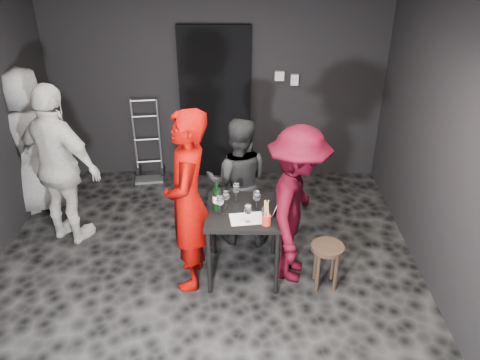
{
  "coord_description": "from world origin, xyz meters",
  "views": [
    {
      "loc": [
        0.46,
        -3.61,
        3.12
      ],
      "look_at": [
        0.38,
        0.25,
        1.07
      ],
      "focal_mm": 35.0,
      "sensor_mm": 36.0,
      "label": 1
    }
  ],
  "objects_px": {
    "stool": "(327,255)",
    "bystander_cream": "(57,151)",
    "wine_bottle": "(217,199)",
    "server_red": "(187,185)",
    "woman_black": "(238,184)",
    "bystander_grey": "(30,129)",
    "tasting_table": "(244,219)",
    "breadstick_cup": "(267,213)",
    "hand_truck": "(149,164)",
    "man_maroon": "(297,201)"
  },
  "relations": [
    {
      "from": "woman_black",
      "to": "breadstick_cup",
      "type": "xyz_separation_m",
      "value": [
        0.28,
        -0.86,
        0.17
      ]
    },
    {
      "from": "woman_black",
      "to": "bystander_grey",
      "type": "xyz_separation_m",
      "value": [
        -2.47,
        0.64,
        0.36
      ]
    },
    {
      "from": "bystander_cream",
      "to": "bystander_grey",
      "type": "distance_m",
      "value": 0.88
    },
    {
      "from": "man_maroon",
      "to": "wine_bottle",
      "type": "relative_size",
      "value": 5.36
    },
    {
      "from": "tasting_table",
      "to": "bystander_grey",
      "type": "height_order",
      "value": "bystander_grey"
    },
    {
      "from": "hand_truck",
      "to": "man_maroon",
      "type": "bearing_deg",
      "value": -57.74
    },
    {
      "from": "tasting_table",
      "to": "man_maroon",
      "type": "relative_size",
      "value": 0.43
    },
    {
      "from": "tasting_table",
      "to": "stool",
      "type": "height_order",
      "value": "tasting_table"
    },
    {
      "from": "tasting_table",
      "to": "woman_black",
      "type": "distance_m",
      "value": 0.62
    },
    {
      "from": "tasting_table",
      "to": "server_red",
      "type": "height_order",
      "value": "server_red"
    },
    {
      "from": "bystander_cream",
      "to": "wine_bottle",
      "type": "distance_m",
      "value": 1.82
    },
    {
      "from": "server_red",
      "to": "breadstick_cup",
      "type": "bearing_deg",
      "value": 77.81
    },
    {
      "from": "man_maroon",
      "to": "bystander_cream",
      "type": "distance_m",
      "value": 2.56
    },
    {
      "from": "man_maroon",
      "to": "breadstick_cup",
      "type": "xyz_separation_m",
      "value": [
        -0.29,
        -0.24,
        0.01
      ]
    },
    {
      "from": "server_red",
      "to": "breadstick_cup",
      "type": "relative_size",
      "value": 8.23
    },
    {
      "from": "server_red",
      "to": "hand_truck",
      "type": "bearing_deg",
      "value": -161.19
    },
    {
      "from": "tasting_table",
      "to": "man_maroon",
      "type": "distance_m",
      "value": 0.55
    },
    {
      "from": "wine_bottle",
      "to": "breadstick_cup",
      "type": "height_order",
      "value": "wine_bottle"
    },
    {
      "from": "wine_bottle",
      "to": "tasting_table",
      "type": "bearing_deg",
      "value": 0.37
    },
    {
      "from": "stool",
      "to": "wine_bottle",
      "type": "distance_m",
      "value": 1.19
    },
    {
      "from": "hand_truck",
      "to": "breadstick_cup",
      "type": "relative_size",
      "value": 4.39
    },
    {
      "from": "breadstick_cup",
      "to": "tasting_table",
      "type": "bearing_deg",
      "value": 130.8
    },
    {
      "from": "stool",
      "to": "woman_black",
      "type": "bearing_deg",
      "value": 137.73
    },
    {
      "from": "stool",
      "to": "bystander_grey",
      "type": "xyz_separation_m",
      "value": [
        -3.35,
        1.44,
        0.7
      ]
    },
    {
      "from": "tasting_table",
      "to": "breadstick_cup",
      "type": "distance_m",
      "value": 0.39
    },
    {
      "from": "stool",
      "to": "server_red",
      "type": "relative_size",
      "value": 0.22
    },
    {
      "from": "bystander_grey",
      "to": "breadstick_cup",
      "type": "bearing_deg",
      "value": 119.53
    },
    {
      "from": "server_red",
      "to": "woman_black",
      "type": "bearing_deg",
      "value": 146.31
    },
    {
      "from": "stool",
      "to": "bystander_cream",
      "type": "relative_size",
      "value": 0.21
    },
    {
      "from": "tasting_table",
      "to": "bystander_grey",
      "type": "relative_size",
      "value": 0.35
    },
    {
      "from": "woman_black",
      "to": "wine_bottle",
      "type": "distance_m",
      "value": 0.67
    },
    {
      "from": "woman_black",
      "to": "bystander_grey",
      "type": "relative_size",
      "value": 0.66
    },
    {
      "from": "wine_bottle",
      "to": "breadstick_cup",
      "type": "xyz_separation_m",
      "value": [
        0.47,
        -0.24,
        -0.0
      ]
    },
    {
      "from": "woman_black",
      "to": "hand_truck",
      "type": "bearing_deg",
      "value": -45.47
    },
    {
      "from": "server_red",
      "to": "bystander_cream",
      "type": "relative_size",
      "value": 0.99
    },
    {
      "from": "hand_truck",
      "to": "breadstick_cup",
      "type": "xyz_separation_m",
      "value": [
        1.57,
        -2.32,
        0.66
      ]
    },
    {
      "from": "hand_truck",
      "to": "wine_bottle",
      "type": "height_order",
      "value": "hand_truck"
    },
    {
      "from": "tasting_table",
      "to": "man_maroon",
      "type": "xyz_separation_m",
      "value": [
        0.51,
        -0.01,
        0.21
      ]
    },
    {
      "from": "woman_black",
      "to": "bystander_grey",
      "type": "distance_m",
      "value": 2.58
    },
    {
      "from": "server_red",
      "to": "bystander_grey",
      "type": "bearing_deg",
      "value": -126.5
    },
    {
      "from": "hand_truck",
      "to": "woman_black",
      "type": "xyz_separation_m",
      "value": [
        1.29,
        -1.45,
        0.49
      ]
    },
    {
      "from": "server_red",
      "to": "breadstick_cup",
      "type": "distance_m",
      "value": 0.77
    },
    {
      "from": "man_maroon",
      "to": "breadstick_cup",
      "type": "relative_size",
      "value": 6.54
    },
    {
      "from": "hand_truck",
      "to": "tasting_table",
      "type": "distance_m",
      "value": 2.52
    },
    {
      "from": "wine_bottle",
      "to": "server_red",
      "type": "bearing_deg",
      "value": -155.79
    },
    {
      "from": "bystander_cream",
      "to": "breadstick_cup",
      "type": "bearing_deg",
      "value": -176.28
    },
    {
      "from": "hand_truck",
      "to": "server_red",
      "type": "height_order",
      "value": "server_red"
    },
    {
      "from": "wine_bottle",
      "to": "stool",
      "type": "bearing_deg",
      "value": -9.57
    },
    {
      "from": "hand_truck",
      "to": "woman_black",
      "type": "bearing_deg",
      "value": -58.0
    },
    {
      "from": "stool",
      "to": "breadstick_cup",
      "type": "distance_m",
      "value": 0.78
    }
  ]
}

